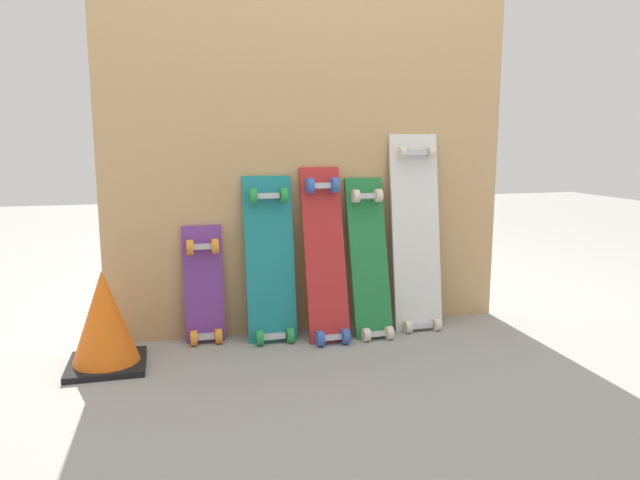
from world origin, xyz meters
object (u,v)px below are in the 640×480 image
skateboard_teal (270,266)px  skateboard_green (370,265)px  skateboard_purple (204,291)px  skateboard_white (416,239)px  skateboard_red (326,261)px  traffic_cone (104,320)px

skateboard_teal → skateboard_green: bearing=-4.8°
skateboard_purple → skateboard_white: size_ratio=0.59×
skateboard_red → skateboard_white: size_ratio=0.85×
skateboard_teal → skateboard_red: 0.24m
skateboard_purple → traffic_cone: bearing=-151.3°
skateboard_green → traffic_cone: bearing=-172.8°
skateboard_purple → skateboard_teal: (0.29, -0.03, 0.10)m
skateboard_red → skateboard_teal: bearing=169.9°
skateboard_teal → skateboard_red: size_ratio=0.95×
skateboard_green → skateboard_white: 0.26m
traffic_cone → skateboard_teal: bearing=14.8°
skateboard_green → skateboard_white: bearing=9.0°
skateboard_purple → skateboard_green: size_ratio=0.74×
skateboard_green → skateboard_purple: bearing=174.4°
skateboard_red → skateboard_green: skateboard_red is taller
skateboard_teal → skateboard_green: skateboard_teal is taller
skateboard_purple → traffic_cone: skateboard_purple is taller
skateboard_teal → traffic_cone: size_ratio=2.03×
skateboard_purple → skateboard_green: (0.74, -0.07, 0.09)m
skateboard_red → skateboard_white: 0.46m
skateboard_green → skateboard_teal: bearing=175.2°
skateboard_teal → traffic_cone: bearing=-165.2°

